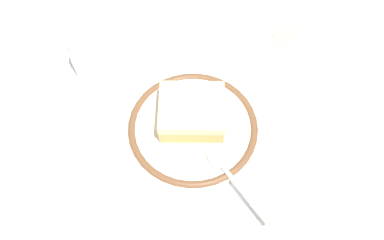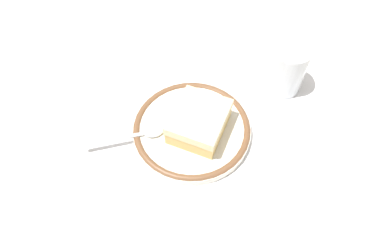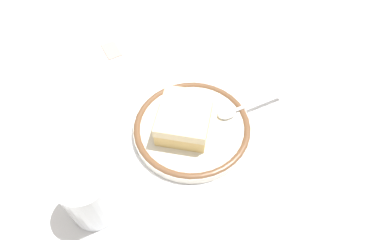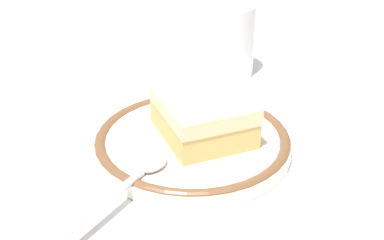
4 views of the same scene
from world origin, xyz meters
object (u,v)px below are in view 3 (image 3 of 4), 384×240
(plate, at_px, (192,129))
(spoon, at_px, (241,108))
(cake_slice, at_px, (184,120))
(napkin, at_px, (128,83))
(cup, at_px, (90,197))
(sugar_packet, at_px, (111,49))

(plate, xyz_separation_m, spoon, (0.04, -0.08, 0.01))
(cake_slice, xyz_separation_m, napkin, (0.11, 0.12, -0.04))
(cake_slice, xyz_separation_m, cup, (-0.14, 0.13, 0.00))
(cake_slice, bearing_deg, napkin, 46.93)
(plate, distance_m, sugar_packet, 0.27)
(plate, xyz_separation_m, napkin, (0.11, 0.13, -0.01))
(plate, relative_size, sugar_packet, 4.05)
(sugar_packet, bearing_deg, cake_slice, -140.52)
(plate, distance_m, napkin, 0.17)
(plate, bearing_deg, spoon, -64.18)
(cake_slice, height_order, sugar_packet, cake_slice)
(cake_slice, bearing_deg, plate, -81.47)
(cup, bearing_deg, plate, -43.82)
(plate, height_order, napkin, plate)
(spoon, xyz_separation_m, cup, (-0.18, 0.22, 0.02))
(cake_slice, relative_size, napkin, 0.95)
(cake_slice, height_order, cup, cup)
(spoon, height_order, napkin, spoon)
(cake_slice, distance_m, sugar_packet, 0.26)
(spoon, xyz_separation_m, sugar_packet, (0.16, 0.26, -0.02))
(cake_slice, distance_m, napkin, 0.16)
(plate, relative_size, cake_slice, 1.87)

